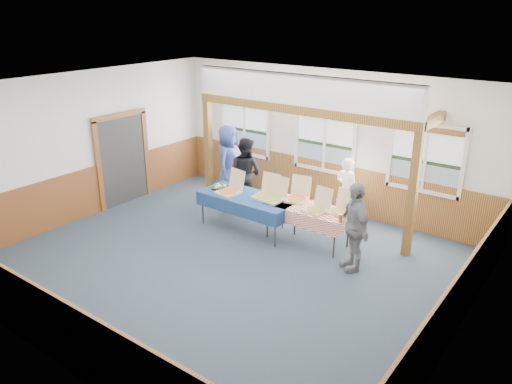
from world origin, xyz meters
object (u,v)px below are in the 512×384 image
Objects in this scene: table_left at (248,198)px; table_right at (307,210)px; woman_white at (347,191)px; woman_black at (245,173)px; man_blue at (228,162)px; person_grey at (354,227)px.

table_right is (1.33, 0.21, -0.01)m from table_left.
woman_white is (1.51, 1.52, 0.04)m from table_left.
table_left is 1.34m from table_right.
woman_black is 0.74m from man_blue.
table_right is 0.98× the size of man_blue.
table_right is 1.20× the size of woman_white.
woman_white reaches higher than table_right.
table_left is 1.19× the size of man_blue.
table_right is at bearing -127.33° from man_blue.
table_right is at bearing 14.19° from table_left.
person_grey is at bearing -127.19° from man_blue.
woman_black is 1.01× the size of person_grey.
woman_white is 0.90× the size of person_grey.
table_left is 1.97m from man_blue.
woman_white is 2.40m from woman_black.
man_blue is at bearing -16.87° from woman_black.
man_blue is (-1.53, 1.23, 0.20)m from table_left.
woman_black is (-0.83, 1.00, 0.13)m from table_left.
person_grey is (4.06, -1.43, -0.09)m from man_blue.
woman_black is at bearing 165.75° from table_right.
woman_black is at bearing 134.68° from table_left.
table_left is 1.29× the size of woman_black.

